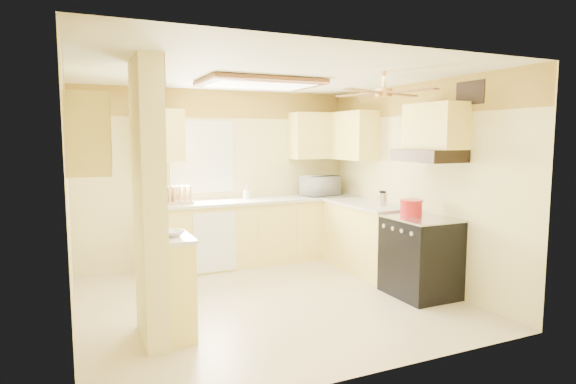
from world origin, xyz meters
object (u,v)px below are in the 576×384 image
dutch_oven (411,207)px  stove (420,256)px  kettle (383,199)px  bowl (172,233)px  microwave (320,186)px

dutch_oven → stove: bearing=-89.3°
kettle → bowl: bearing=-164.3°
stove → kettle: kettle is taller
stove → bowl: (-2.83, 0.00, 0.51)m
bowl → kettle: bearing=15.7°
bowl → dutch_oven: size_ratio=0.76×
dutch_oven → kettle: 0.62m
bowl → dutch_oven: bearing=3.7°
dutch_oven → kettle: bearing=86.9°
microwave → kettle: 1.37m
stove → kettle: size_ratio=4.58×
bowl → kettle: size_ratio=1.04×
bowl → microwave: bearing=38.9°
stove → bowl: bowl is taller
stove → bowl: size_ratio=4.39×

